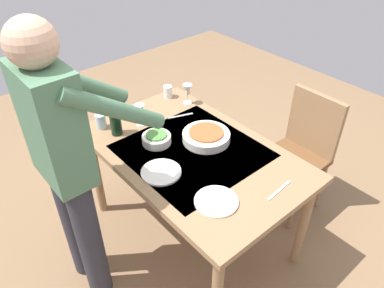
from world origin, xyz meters
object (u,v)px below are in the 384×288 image
object	(u,v)px
wine_glass_left	(140,111)
dinner_plate_near	(161,172)
wine_bottle	(115,119)
serving_bowl_pasta	(206,136)
wine_glass_right	(187,91)
side_bowl_salad	(157,139)
dinner_plate_far	(216,201)
person_server	(67,160)
chair_near	(302,147)
water_cup_near_right	(101,121)
dining_table	(192,161)
water_cup_near_left	(168,92)

from	to	relation	value
wine_glass_left	dinner_plate_near	size ratio (longest dim) A/B	0.66
wine_bottle	serving_bowl_pasta	xyz separation A→B (m)	(-0.43, -0.39, -0.08)
wine_glass_right	side_bowl_salad	world-z (taller)	wine_glass_right
wine_glass_right	dinner_plate_near	world-z (taller)	wine_glass_right
dinner_plate_far	person_server	bearing A→B (deg)	42.83
serving_bowl_pasta	dinner_plate_far	bearing A→B (deg)	143.09
chair_near	wine_glass_right	xyz separation A→B (m)	(0.71, 0.48, 0.33)
water_cup_near_right	side_bowl_salad	bearing A→B (deg)	-155.10
chair_near	wine_bottle	bearing A→B (deg)	56.39
person_server	wine_glass_left	bearing A→B (deg)	-64.78
dinner_plate_near	dinner_plate_far	world-z (taller)	same
wine_glass_left	dinner_plate_far	size ratio (longest dim) A/B	0.66
side_bowl_salad	water_cup_near_right	bearing A→B (deg)	24.90
wine_glass_left	water_cup_near_right	bearing A→B (deg)	57.79
serving_bowl_pasta	dinner_plate_far	distance (m)	0.54
dining_table	side_bowl_salad	size ratio (longest dim) A/B	7.78
dining_table	person_server	world-z (taller)	person_server
water_cup_near_left	water_cup_near_right	xyz separation A→B (m)	(-0.04, 0.58, 0.00)
dining_table	side_bowl_salad	bearing A→B (deg)	29.63
side_bowl_salad	dinner_plate_far	xyz separation A→B (m)	(-0.61, 0.07, -0.03)
dining_table	water_cup_near_right	xyz separation A→B (m)	(0.58, 0.29, 0.13)
wine_glass_right	side_bowl_salad	xyz separation A→B (m)	(-0.25, 0.46, -0.07)
wine_glass_right	dinner_plate_far	bearing A→B (deg)	148.26
dinner_plate_far	chair_near	bearing A→B (deg)	-81.57
chair_near	side_bowl_salad	size ratio (longest dim) A/B	5.06
dining_table	side_bowl_salad	world-z (taller)	side_bowl_salad
chair_near	serving_bowl_pasta	world-z (taller)	chair_near
wine_glass_right	dinner_plate_far	world-z (taller)	wine_glass_right
water_cup_near_left	side_bowl_salad	size ratio (longest dim) A/B	0.51
chair_near	wine_glass_left	world-z (taller)	chair_near
dining_table	water_cup_near_left	world-z (taller)	water_cup_near_left
side_bowl_salad	wine_glass_left	bearing A→B (deg)	-10.42
person_server	wine_bottle	size ratio (longest dim) A/B	5.71
dining_table	wine_bottle	world-z (taller)	wine_bottle
person_server	water_cup_near_right	xyz separation A→B (m)	(0.44, -0.41, -0.16)
water_cup_near_left	side_bowl_salad	world-z (taller)	water_cup_near_left
dining_table	wine_glass_left	world-z (taller)	wine_glass_left
wine_glass_left	dinner_plate_far	bearing A→B (deg)	172.22
person_server	side_bowl_salad	xyz separation A→B (m)	(0.06, -0.59, -0.17)
wine_glass_right	serving_bowl_pasta	world-z (taller)	wine_glass_right
dining_table	serving_bowl_pasta	world-z (taller)	serving_bowl_pasta
dinner_plate_near	person_server	bearing A→B (deg)	66.82
dining_table	dinner_plate_far	xyz separation A→B (m)	(-0.41, 0.19, 0.09)
water_cup_near_left	side_bowl_salad	distance (m)	0.58
dining_table	dinner_plate_far	distance (m)	0.46
wine_bottle	dinner_plate_near	world-z (taller)	wine_bottle
water_cup_near_left	chair_near	bearing A→B (deg)	-148.86
water_cup_near_left	side_bowl_salad	bearing A→B (deg)	135.31
wine_glass_right	serving_bowl_pasta	bearing A→B (deg)	154.12
dinner_plate_near	side_bowl_salad	bearing A→B (deg)	-31.48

